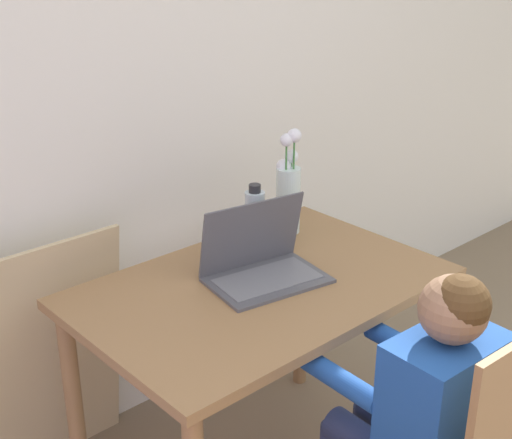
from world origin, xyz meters
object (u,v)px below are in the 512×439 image
object	(u,v)px
person_seated	(420,405)
water_bottle	(255,225)
flower_vase	(288,190)
laptop	(261,261)

from	to	relation	value
person_seated	water_bottle	size ratio (longest dim) A/B	3.97
person_seated	water_bottle	world-z (taller)	person_seated
flower_vase	water_bottle	bearing A→B (deg)	-158.64
flower_vase	water_bottle	world-z (taller)	flower_vase
laptop	water_bottle	world-z (taller)	water_bottle
person_seated	laptop	bearing A→B (deg)	-89.27
laptop	water_bottle	bearing A→B (deg)	66.24
water_bottle	flower_vase	bearing A→B (deg)	21.36
flower_vase	water_bottle	xyz separation A→B (m)	(-0.23, -0.09, -0.03)
laptop	flower_vase	distance (m)	0.36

